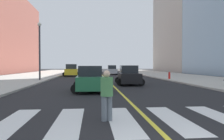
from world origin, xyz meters
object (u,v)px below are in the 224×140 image
(car_silver_third, at_px, (112,70))
(pedestrian_crossing, at_px, (107,93))
(fire_hydrant, at_px, (169,75))
(car_yellow_second, at_px, (72,71))
(car_black_fourth, at_px, (129,76))
(street_lamp, at_px, (40,46))
(car_green_nearest, at_px, (90,79))

(car_silver_third, distance_m, pedestrian_crossing, 36.36)
(car_silver_third, relative_size, fire_hydrant, 4.77)
(car_yellow_second, height_order, car_black_fourth, car_yellow_second)
(car_silver_third, height_order, car_black_fourth, car_silver_third)
(pedestrian_crossing, distance_m, street_lamp, 20.18)
(car_silver_third, relative_size, car_black_fourth, 1.00)
(car_green_nearest, height_order, car_silver_third, car_silver_third)
(fire_hydrant, bearing_deg, car_green_nearest, -132.05)
(car_black_fourth, xyz_separation_m, fire_hydrant, (6.22, 5.88, -0.29))
(car_green_nearest, height_order, pedestrian_crossing, car_green_nearest)
(car_yellow_second, xyz_separation_m, car_black_fourth, (7.09, -17.00, -0.10))
(car_black_fourth, height_order, street_lamp, street_lamp)
(car_black_fourth, bearing_deg, street_lamp, -26.55)
(car_green_nearest, distance_m, street_lamp, 12.62)
(car_yellow_second, xyz_separation_m, fire_hydrant, (13.31, -11.12, -0.39))
(car_yellow_second, bearing_deg, street_lamp, -104.90)
(car_black_fourth, relative_size, fire_hydrant, 4.77)
(fire_hydrant, bearing_deg, car_yellow_second, 140.11)
(car_silver_third, xyz_separation_m, street_lamp, (-10.17, -17.42, 3.30))
(car_green_nearest, distance_m, pedestrian_crossing, 8.21)
(car_silver_third, relative_size, street_lamp, 0.63)
(car_yellow_second, bearing_deg, fire_hydrant, -42.00)
(car_black_fourth, relative_size, pedestrian_crossing, 2.49)
(car_silver_third, xyz_separation_m, car_black_fourth, (-0.46, -22.88, -0.01))
(car_green_nearest, xyz_separation_m, fire_hydrant, (9.92, 11.00, -0.28))
(car_green_nearest, distance_m, car_black_fourth, 6.32)
(car_black_fourth, bearing_deg, car_silver_third, -88.32)
(car_green_nearest, xyz_separation_m, street_lamp, (-6.00, 10.59, 3.33))
(car_yellow_second, relative_size, pedestrian_crossing, 2.75)
(fire_hydrant, bearing_deg, street_lamp, -178.53)
(car_silver_third, bearing_deg, street_lamp, 61.10)
(car_silver_third, relative_size, pedestrian_crossing, 2.49)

